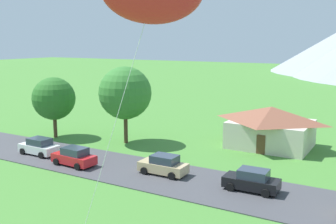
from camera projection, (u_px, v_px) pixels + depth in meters
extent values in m
cube|color=#424247|center=(216.00, 187.00, 31.38)|extent=(160.00, 7.48, 0.08)
cube|color=beige|center=(270.00, 134.00, 43.17)|extent=(8.28, 6.77, 2.86)
pyramid|color=brown|center=(271.00, 114.00, 42.78)|extent=(8.95, 7.31, 1.57)
cube|color=brown|center=(261.00, 145.00, 40.35)|extent=(0.90, 0.06, 2.00)
cylinder|color=#4C3823|center=(55.00, 126.00, 47.45)|extent=(0.44, 0.44, 2.79)
sphere|color=#286623|center=(54.00, 98.00, 46.87)|extent=(5.04, 5.04, 5.04)
cylinder|color=#4C3823|center=(126.00, 128.00, 44.76)|extent=(0.44, 0.44, 3.49)
sphere|color=#33752D|center=(125.00, 93.00, 44.07)|extent=(5.88, 5.88, 5.88)
cube|color=red|center=(74.00, 159.00, 36.67)|extent=(4.27, 1.97, 0.80)
cube|color=#2D3847|center=(75.00, 151.00, 36.46)|extent=(2.26, 1.67, 0.68)
cylinder|color=black|center=(56.00, 162.00, 36.67)|extent=(0.65, 0.27, 0.64)
cylinder|color=black|center=(71.00, 157.00, 38.20)|extent=(0.65, 0.27, 0.64)
cylinder|color=black|center=(77.00, 167.00, 35.24)|extent=(0.65, 0.27, 0.64)
cylinder|color=black|center=(92.00, 161.00, 36.76)|extent=(0.65, 0.27, 0.64)
cube|color=black|center=(251.00, 183.00, 30.44)|extent=(4.26, 1.94, 0.80)
cube|color=#2D3847|center=(253.00, 174.00, 30.24)|extent=(2.25, 1.66, 0.68)
cylinder|color=black|center=(230.00, 187.00, 30.33)|extent=(0.65, 0.26, 0.64)
cylinder|color=black|center=(238.00, 180.00, 31.92)|extent=(0.65, 0.26, 0.64)
cylinder|color=black|center=(265.00, 193.00, 29.06)|extent=(0.65, 0.26, 0.64)
cylinder|color=black|center=(272.00, 185.00, 30.66)|extent=(0.65, 0.26, 0.64)
cube|color=tan|center=(163.00, 167.00, 34.21)|extent=(4.23, 1.86, 0.80)
cube|color=#2D3847|center=(165.00, 159.00, 34.00)|extent=(2.22, 1.62, 0.68)
cylinder|color=black|center=(144.00, 171.00, 34.12)|extent=(0.64, 0.25, 0.64)
cylinder|color=black|center=(155.00, 165.00, 35.70)|extent=(0.64, 0.25, 0.64)
cylinder|color=black|center=(172.00, 176.00, 32.81)|extent=(0.64, 0.25, 0.64)
cylinder|color=black|center=(182.00, 170.00, 34.39)|extent=(0.64, 0.25, 0.64)
cube|color=white|center=(39.00, 148.00, 40.16)|extent=(4.22, 1.84, 0.80)
cube|color=#2D3847|center=(40.00, 141.00, 39.95)|extent=(2.21, 1.60, 0.68)
cylinder|color=black|center=(23.00, 151.00, 40.11)|extent=(0.64, 0.25, 0.64)
cylinder|color=black|center=(37.00, 147.00, 41.67)|extent=(0.64, 0.25, 0.64)
cylinder|color=black|center=(41.00, 155.00, 38.75)|extent=(0.64, 0.25, 0.64)
cylinder|color=black|center=(55.00, 151.00, 40.31)|extent=(0.64, 0.25, 0.64)
cylinder|color=silver|center=(107.00, 150.00, 14.81)|extent=(2.56, 2.79, 11.66)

